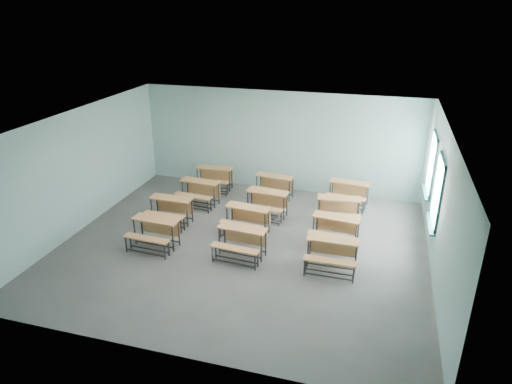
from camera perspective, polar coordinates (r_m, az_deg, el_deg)
room at (r=10.93m, az=-1.28°, el=0.55°), size 9.04×8.04×3.24m
desk_unit_r0c0 at (r=11.64m, az=-12.62°, el=-4.57°), size 1.23×0.87×0.74m
desk_unit_r0c1 at (r=10.94m, az=-1.92°, el=-5.84°), size 1.24×0.89×0.74m
desk_unit_r0c2 at (r=10.61m, az=9.48°, el=-7.18°), size 1.18×0.80×0.74m
desk_unit_r1c0 at (r=12.75m, az=-10.73°, el=-1.88°), size 1.20×0.82×0.74m
desk_unit_r1c1 at (r=12.00m, az=-1.20°, el=-3.08°), size 1.26×0.91×0.74m
desk_unit_r1c2 at (r=11.63m, az=9.85°, el=-4.34°), size 1.27×0.93×0.74m
desk_unit_r2c0 at (r=13.80m, az=-7.17°, el=0.33°), size 1.26×0.91×0.74m
desk_unit_r2c1 at (r=12.94m, az=1.28°, el=-1.08°), size 1.24×0.89×0.74m
desk_unit_r2c2 at (r=12.73m, az=10.28°, el=-1.88°), size 1.25×0.90×0.74m
desk_unit_r3c0 at (r=14.85m, az=-5.32°, el=2.08°), size 1.23×0.87×0.74m
desk_unit_r3c1 at (r=14.12m, az=2.19°, el=1.03°), size 1.27×0.94×0.74m
desk_unit_r3c2 at (r=13.89m, az=11.47°, el=0.18°), size 1.26×0.92×0.74m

